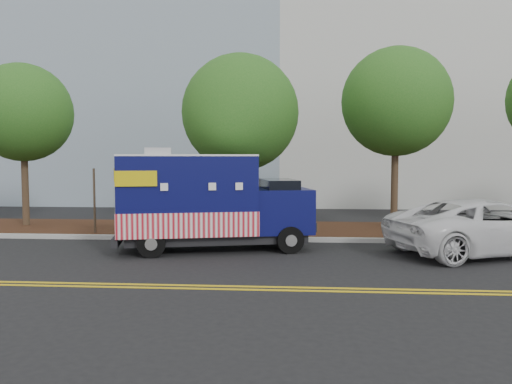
{
  "coord_description": "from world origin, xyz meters",
  "views": [
    {
      "loc": [
        2.73,
        -14.97,
        2.79
      ],
      "look_at": [
        1.58,
        0.6,
        1.7
      ],
      "focal_mm": 35.0,
      "sensor_mm": 36.0,
      "label": 1
    }
  ],
  "objects": [
    {
      "name": "centerline_near",
      "position": [
        0.0,
        -4.45,
        0.01
      ],
      "size": [
        120.0,
        0.1,
        0.01
      ],
      "primitive_type": "cube",
      "color": "gold",
      "rests_on": "ground"
    },
    {
      "name": "sign_post",
      "position": [
        -4.17,
        1.86,
        1.2
      ],
      "size": [
        0.06,
        0.06,
        2.4
      ],
      "primitive_type": "cube",
      "color": "#473828",
      "rests_on": "ground"
    },
    {
      "name": "centerline_far",
      "position": [
        0.0,
        -4.7,
        0.01
      ],
      "size": [
        120.0,
        0.1,
        0.01
      ],
      "primitive_type": "cube",
      "color": "gold",
      "rests_on": "ground"
    },
    {
      "name": "tree_b",
      "position": [
        0.79,
        3.4,
        4.42
      ],
      "size": [
        4.28,
        4.28,
        6.57
      ],
      "color": "#38281C",
      "rests_on": "ground"
    },
    {
      "name": "tree_a",
      "position": [
        -7.64,
        3.61,
        4.49
      ],
      "size": [
        3.75,
        3.75,
        6.37
      ],
      "color": "#38281C",
      "rests_on": "ground"
    },
    {
      "name": "mulch_strip",
      "position": [
        0.0,
        3.5,
        0.07
      ],
      "size": [
        120.0,
        4.0,
        0.15
      ],
      "primitive_type": "cube",
      "color": "#331B0E",
      "rests_on": "ground"
    },
    {
      "name": "white_car",
      "position": [
        8.3,
        -0.32,
        0.79
      ],
      "size": [
        6.27,
        4.37,
        1.59
      ],
      "primitive_type": "imported",
      "rotation": [
        0.0,
        0.0,
        1.91
      ],
      "color": "silver",
      "rests_on": "ground"
    },
    {
      "name": "ground",
      "position": [
        0.0,
        0.0,
        0.0
      ],
      "size": [
        120.0,
        120.0,
        0.0
      ],
      "primitive_type": "plane",
      "color": "black",
      "rests_on": "ground"
    },
    {
      "name": "curb",
      "position": [
        0.0,
        1.4,
        0.07
      ],
      "size": [
        120.0,
        0.18,
        0.15
      ],
      "primitive_type": "cube",
      "color": "#9E9E99",
      "rests_on": "ground"
    },
    {
      "name": "food_truck",
      "position": [
        0.1,
        -0.23,
        1.39
      ],
      "size": [
        6.13,
        3.36,
        3.06
      ],
      "rotation": [
        0.0,
        0.0,
        0.23
      ],
      "color": "black",
      "rests_on": "ground"
    },
    {
      "name": "tree_c",
      "position": [
        6.5,
        3.86,
        4.81
      ],
      "size": [
        4.0,
        4.0,
        6.82
      ],
      "color": "#38281C",
      "rests_on": "ground"
    }
  ]
}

